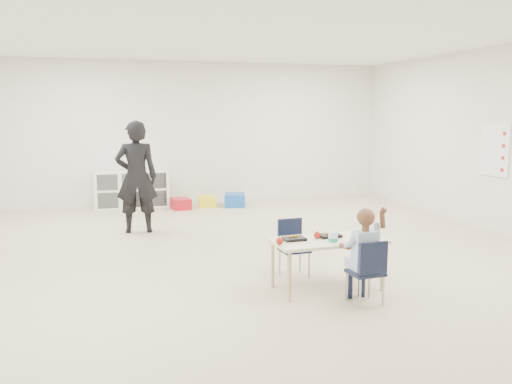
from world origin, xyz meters
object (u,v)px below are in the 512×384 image
object	(u,v)px
chair_near	(365,271)
cubby_shelf	(132,189)
child	(366,253)
table	(327,264)
adult	(136,177)

from	to	relation	value
chair_near	cubby_shelf	world-z (taller)	cubby_shelf
child	cubby_shelf	size ratio (longest dim) A/B	0.71
table	chair_near	xyz separation A→B (m)	(0.17, -0.50, 0.05)
chair_near	adult	distance (m)	4.25
table	child	bearing A→B (deg)	-73.52
table	cubby_shelf	size ratio (longest dim) A/B	0.84
table	cubby_shelf	bearing A→B (deg)	103.46
chair_near	adult	bearing A→B (deg)	113.26
child	cubby_shelf	xyz separation A→B (m)	(-1.79, 6.05, -0.15)
cubby_shelf	table	bearing A→B (deg)	-73.78
table	cubby_shelf	world-z (taller)	cubby_shelf
chair_near	child	world-z (taller)	child
cubby_shelf	child	bearing A→B (deg)	-73.53
chair_near	cubby_shelf	size ratio (longest dim) A/B	0.45
table	chair_near	bearing A→B (deg)	-73.52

